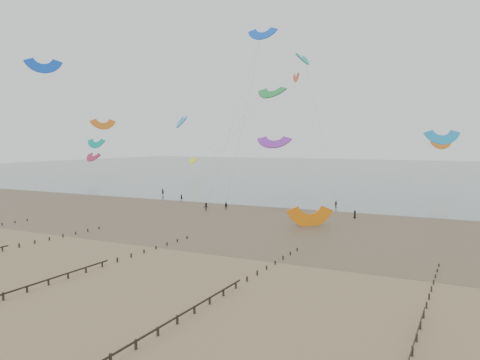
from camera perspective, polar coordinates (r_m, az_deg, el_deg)
name	(u,v)px	position (r m, az deg, el deg)	size (l,w,h in m)	color
ground	(114,252)	(66.46, -15.16, -8.51)	(500.00, 500.00, 0.00)	brown
sea_and_shore	(214,215)	(96.30, -3.19, -4.26)	(500.00, 665.00, 0.03)	#475654
groynes	(8,294)	(51.05, -26.42, -12.34)	(72.16, 50.16, 1.00)	black
kitesurfer_lead	(181,197)	(120.06, -7.16, -2.11)	(0.61, 0.40, 1.67)	black
kitesurfers	(362,211)	(99.05, 14.62, -3.66)	(105.58, 21.17, 1.82)	black
grounded_kite	(310,226)	(84.72, 8.51, -5.55)	(7.06, 3.70, 5.38)	orange
kites_airborne	(291,123)	(147.90, 6.25, 6.92)	(231.39, 129.84, 41.56)	purple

